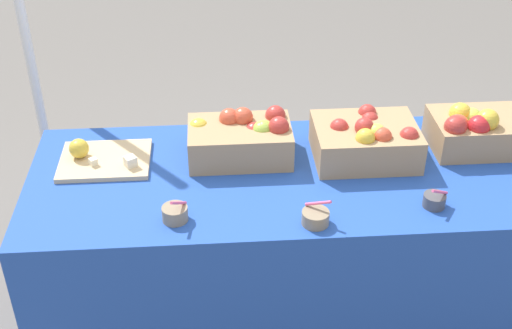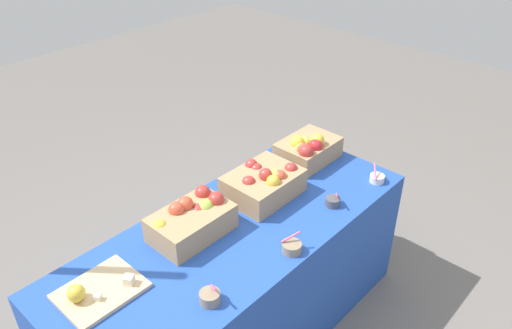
{
  "view_description": "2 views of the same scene",
  "coord_description": "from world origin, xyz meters",
  "px_view_note": "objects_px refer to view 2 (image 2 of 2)",
  "views": [
    {
      "loc": [
        -0.27,
        -2.04,
        2.11
      ],
      "look_at": [
        -0.13,
        -0.02,
        0.8
      ],
      "focal_mm": 47.82,
      "sensor_mm": 36.0,
      "label": 1
    },
    {
      "loc": [
        -1.33,
        -1.34,
        2.28
      ],
      "look_at": [
        0.16,
        0.02,
        1.02
      ],
      "focal_mm": 35.27,
      "sensor_mm": 36.0,
      "label": 2
    }
  ],
  "objects_px": {
    "sample_bowl_far": "(292,247)",
    "sample_bowl_extra": "(210,297)",
    "apple_crate_middle": "(264,183)",
    "sample_bowl_mid": "(377,178)",
    "cutting_board_front": "(97,291)",
    "apple_crate_right": "(192,219)",
    "sample_bowl_near": "(333,201)",
    "apple_crate_left": "(308,149)"
  },
  "relations": [
    {
      "from": "sample_bowl_far",
      "to": "sample_bowl_extra",
      "type": "distance_m",
      "value": 0.46
    },
    {
      "from": "apple_crate_left",
      "to": "sample_bowl_near",
      "type": "distance_m",
      "value": 0.44
    },
    {
      "from": "apple_crate_middle",
      "to": "sample_bowl_extra",
      "type": "relative_size",
      "value": 3.65
    },
    {
      "from": "sample_bowl_extra",
      "to": "sample_bowl_mid",
      "type": "bearing_deg",
      "value": -1.91
    },
    {
      "from": "apple_crate_left",
      "to": "sample_bowl_far",
      "type": "distance_m",
      "value": 0.79
    },
    {
      "from": "sample_bowl_near",
      "to": "sample_bowl_far",
      "type": "relative_size",
      "value": 0.96
    },
    {
      "from": "sample_bowl_far",
      "to": "sample_bowl_extra",
      "type": "relative_size",
      "value": 0.92
    },
    {
      "from": "sample_bowl_far",
      "to": "sample_bowl_extra",
      "type": "height_order",
      "value": "sample_bowl_extra"
    },
    {
      "from": "apple_crate_right",
      "to": "sample_bowl_far",
      "type": "bearing_deg",
      "value": -63.54
    },
    {
      "from": "sample_bowl_far",
      "to": "sample_bowl_mid",
      "type": "bearing_deg",
      "value": 0.86
    },
    {
      "from": "apple_crate_middle",
      "to": "sample_bowl_mid",
      "type": "bearing_deg",
      "value": -36.32
    },
    {
      "from": "apple_crate_middle",
      "to": "sample_bowl_extra",
      "type": "distance_m",
      "value": 0.78
    },
    {
      "from": "cutting_board_front",
      "to": "sample_bowl_mid",
      "type": "bearing_deg",
      "value": -15.36
    },
    {
      "from": "sample_bowl_near",
      "to": "sample_bowl_far",
      "type": "xyz_separation_m",
      "value": [
        -0.41,
        -0.06,
        0.0
      ]
    },
    {
      "from": "cutting_board_front",
      "to": "sample_bowl_far",
      "type": "distance_m",
      "value": 0.85
    },
    {
      "from": "sample_bowl_near",
      "to": "sample_bowl_mid",
      "type": "relative_size",
      "value": 0.94
    },
    {
      "from": "sample_bowl_mid",
      "to": "sample_bowl_near",
      "type": "bearing_deg",
      "value": 171.13
    },
    {
      "from": "sample_bowl_near",
      "to": "sample_bowl_far",
      "type": "distance_m",
      "value": 0.42
    },
    {
      "from": "apple_crate_left",
      "to": "sample_bowl_extra",
      "type": "xyz_separation_m",
      "value": [
        -1.12,
        -0.37,
        -0.05
      ]
    },
    {
      "from": "apple_crate_right",
      "to": "sample_bowl_mid",
      "type": "distance_m",
      "value": 1.05
    },
    {
      "from": "cutting_board_front",
      "to": "sample_bowl_near",
      "type": "relative_size",
      "value": 3.61
    },
    {
      "from": "apple_crate_left",
      "to": "sample_bowl_near",
      "type": "bearing_deg",
      "value": -125.1
    },
    {
      "from": "apple_crate_right",
      "to": "sample_bowl_near",
      "type": "height_order",
      "value": "apple_crate_right"
    },
    {
      "from": "cutting_board_front",
      "to": "sample_bowl_far",
      "type": "height_order",
      "value": "sample_bowl_far"
    },
    {
      "from": "apple_crate_right",
      "to": "sample_bowl_near",
      "type": "relative_size",
      "value": 4.14
    },
    {
      "from": "sample_bowl_mid",
      "to": "apple_crate_right",
      "type": "bearing_deg",
      "value": 156.66
    },
    {
      "from": "apple_crate_right",
      "to": "sample_bowl_far",
      "type": "relative_size",
      "value": 3.97
    },
    {
      "from": "apple_crate_left",
      "to": "apple_crate_middle",
      "type": "xyz_separation_m",
      "value": [
        -0.42,
        -0.04,
        -0.0
      ]
    },
    {
      "from": "apple_crate_left",
      "to": "sample_bowl_near",
      "type": "height_order",
      "value": "apple_crate_left"
    },
    {
      "from": "apple_crate_middle",
      "to": "sample_bowl_extra",
      "type": "xyz_separation_m",
      "value": [
        -0.7,
        -0.33,
        -0.05
      ]
    },
    {
      "from": "sample_bowl_extra",
      "to": "sample_bowl_far",
      "type": "bearing_deg",
      "value": -6.47
    },
    {
      "from": "apple_crate_middle",
      "to": "apple_crate_right",
      "type": "relative_size",
      "value": 1.0
    },
    {
      "from": "apple_crate_left",
      "to": "sample_bowl_extra",
      "type": "bearing_deg",
      "value": -161.57
    },
    {
      "from": "apple_crate_left",
      "to": "apple_crate_right",
      "type": "relative_size",
      "value": 0.92
    },
    {
      "from": "apple_crate_left",
      "to": "sample_bowl_near",
      "type": "xyz_separation_m",
      "value": [
        -0.25,
        -0.36,
        -0.06
      ]
    },
    {
      "from": "apple_crate_right",
      "to": "sample_bowl_mid",
      "type": "relative_size",
      "value": 3.89
    },
    {
      "from": "sample_bowl_near",
      "to": "apple_crate_left",
      "type": "bearing_deg",
      "value": 54.9
    },
    {
      "from": "apple_crate_left",
      "to": "sample_bowl_extra",
      "type": "relative_size",
      "value": 3.36
    },
    {
      "from": "sample_bowl_far",
      "to": "cutting_board_front",
      "type": "bearing_deg",
      "value": 150.32
    },
    {
      "from": "apple_crate_right",
      "to": "sample_bowl_extra",
      "type": "height_order",
      "value": "apple_crate_right"
    },
    {
      "from": "apple_crate_left",
      "to": "sample_bowl_far",
      "type": "relative_size",
      "value": 3.64
    },
    {
      "from": "apple_crate_middle",
      "to": "sample_bowl_near",
      "type": "bearing_deg",
      "value": -62.2
    }
  ]
}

